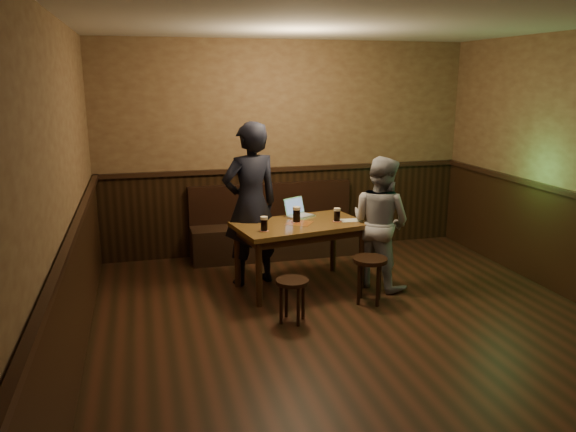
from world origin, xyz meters
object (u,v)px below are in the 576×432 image
(bench, at_px, (274,233))
(pint_mid, at_px, (297,214))
(pint_left, at_px, (264,224))
(pint_right, at_px, (337,215))
(stool_right, at_px, (370,267))
(pub_table, at_px, (299,232))
(stool_left, at_px, (292,288))
(laptop, at_px, (298,211))
(person_suit, at_px, (251,204))
(person_grey, at_px, (380,223))

(bench, relative_size, pint_mid, 12.42)
(pint_left, bearing_deg, pint_right, 11.92)
(stool_right, bearing_deg, pub_table, 133.97)
(stool_left, xyz_separation_m, pint_right, (0.75, 0.85, 0.48))
(bench, height_order, stool_right, bench)
(laptop, bearing_deg, pub_table, -132.25)
(stool_right, distance_m, person_suit, 1.51)
(person_suit, bearing_deg, stool_right, 125.30)
(pint_left, bearing_deg, pub_table, 26.01)
(pint_mid, height_order, pint_right, pint_mid)
(pint_right, relative_size, person_grey, 0.10)
(bench, bearing_deg, stool_left, -98.73)
(stool_left, bearing_deg, pint_right, 48.41)
(stool_right, xyz_separation_m, person_suit, (-1.08, 0.90, 0.54))
(pub_table, height_order, stool_left, pub_table)
(pub_table, relative_size, stool_right, 3.11)
(pint_left, bearing_deg, stool_right, -20.79)
(person_suit, bearing_deg, bench, -132.69)
(stool_left, bearing_deg, person_grey, 30.04)
(bench, relative_size, pint_left, 14.13)
(laptop, bearing_deg, person_suit, 152.27)
(pint_right, relative_size, person_suit, 0.08)
(pint_left, relative_size, person_suit, 0.08)
(pint_left, height_order, person_grey, person_grey)
(stool_right, height_order, person_grey, person_grey)
(pint_mid, bearing_deg, pint_left, -148.17)
(pint_left, relative_size, laptop, 0.41)
(bench, height_order, pint_right, bench)
(pint_right, bearing_deg, pint_left, -168.08)
(stool_right, xyz_separation_m, pint_left, (-1.04, 0.40, 0.44))
(pub_table, distance_m, laptop, 0.36)
(pub_table, relative_size, person_suit, 0.82)
(bench, bearing_deg, pint_left, -107.36)
(person_grey, bearing_deg, pint_left, 60.10)
(stool_left, xyz_separation_m, person_suit, (-0.17, 1.17, 0.58))
(bench, height_order, pint_left, bench)
(bench, distance_m, laptop, 1.03)
(pint_right, xyz_separation_m, person_grey, (0.46, -0.15, -0.08))
(pub_table, relative_size, laptop, 4.04)
(stool_left, bearing_deg, stool_right, 16.12)
(pub_table, height_order, pint_left, pint_left)
(pub_table, xyz_separation_m, pint_mid, (-0.02, 0.05, 0.19))
(laptop, xyz_separation_m, person_grey, (0.82, -0.49, -0.06))
(stool_right, bearing_deg, person_grey, 55.94)
(pub_table, bearing_deg, person_suit, 139.03)
(bench, xyz_separation_m, laptop, (0.07, -0.90, 0.50))
(pint_right, bearing_deg, person_grey, -17.63)
(laptop, xyz_separation_m, person_suit, (-0.56, -0.02, 0.12))
(stool_right, xyz_separation_m, person_grey, (0.29, 0.43, 0.35))
(pub_table, xyz_separation_m, pint_right, (0.43, -0.03, 0.18))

